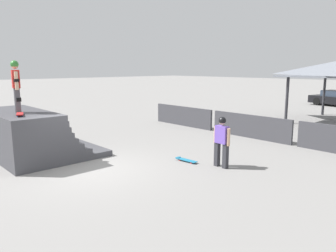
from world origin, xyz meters
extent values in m
plane|color=gray|center=(0.00, 0.00, 0.00)|extent=(160.00, 160.00, 0.00)
cube|color=#424247|center=(-2.85, -0.20, 0.10)|extent=(4.02, 3.37, 0.21)
cube|color=#424247|center=(-2.85, -0.60, 0.31)|extent=(4.02, 2.57, 0.21)
cube|color=#424247|center=(-2.85, -0.75, 0.52)|extent=(4.02, 2.28, 0.21)
cube|color=#424247|center=(-2.85, -0.85, 0.72)|extent=(4.02, 2.08, 0.21)
cube|color=#424247|center=(-2.85, -0.92, 0.93)|extent=(4.02, 1.94, 0.21)
cube|color=#424247|center=(-2.85, -0.97, 1.14)|extent=(4.02, 1.84, 0.21)
cube|color=#424247|center=(-2.85, -1.00, 1.34)|extent=(4.02, 1.77, 0.21)
cube|color=#424247|center=(-2.85, -1.02, 1.55)|extent=(4.02, 1.74, 0.21)
cylinder|color=silver|center=(-2.85, -0.17, 1.62)|extent=(3.94, 0.07, 0.07)
cube|color=#4C4C51|center=(-2.29, -1.18, 2.07)|extent=(0.19, 0.19, 0.84)
cube|color=black|center=(-2.28, -1.15, 2.12)|extent=(0.22, 0.18, 0.12)
cube|color=#4C4C51|center=(-2.65, -1.09, 2.07)|extent=(0.19, 0.19, 0.84)
cube|color=black|center=(-2.64, -1.06, 2.12)|extent=(0.22, 0.18, 0.12)
cube|color=red|center=(-2.47, -1.14, 2.79)|extent=(0.50, 0.33, 0.59)
cylinder|color=beige|center=(-2.19, -1.21, 2.74)|extent=(0.14, 0.14, 0.59)
cylinder|color=black|center=(-2.19, -1.21, 2.75)|extent=(0.20, 0.20, 0.09)
cylinder|color=beige|center=(-2.74, -1.07, 2.74)|extent=(0.14, 0.14, 0.59)
cylinder|color=black|center=(-2.74, -1.07, 2.75)|extent=(0.20, 0.20, 0.09)
sphere|color=beige|center=(-2.47, -1.14, 3.23)|extent=(0.23, 0.23, 0.23)
sphere|color=#337F33|center=(-2.47, -1.14, 3.26)|extent=(0.26, 0.26, 0.26)
cylinder|color=blue|center=(-1.54, -1.33, 1.68)|extent=(0.06, 0.05, 0.05)
cylinder|color=blue|center=(-1.59, -1.46, 1.68)|extent=(0.06, 0.05, 0.05)
cylinder|color=blue|center=(-2.00, -1.17, 1.68)|extent=(0.06, 0.05, 0.05)
cylinder|color=blue|center=(-2.04, -1.30, 1.68)|extent=(0.06, 0.05, 0.05)
cube|color=#B22323|center=(-1.79, -1.31, 1.71)|extent=(0.80, 0.45, 0.02)
cube|color=#B22323|center=(-1.45, -1.43, 1.73)|extent=(0.15, 0.22, 0.02)
cube|color=#2D2D33|center=(2.50, 3.32, 0.39)|extent=(0.15, 0.15, 0.79)
cube|color=#2D2D33|center=(2.85, 3.31, 0.39)|extent=(0.15, 0.15, 0.79)
cube|color=#6B4CB7|center=(2.67, 3.31, 1.07)|extent=(0.43, 0.23, 0.56)
cylinder|color=tan|center=(2.41, 3.32, 1.02)|extent=(0.11, 0.11, 0.56)
cylinder|color=tan|center=(2.94, 3.30, 1.02)|extent=(0.11, 0.11, 0.56)
sphere|color=tan|center=(2.67, 3.31, 1.49)|extent=(0.22, 0.22, 0.22)
sphere|color=black|center=(2.67, 3.31, 1.52)|extent=(0.24, 0.24, 0.24)
cylinder|color=red|center=(1.26, 2.83, 0.03)|extent=(0.05, 0.03, 0.05)
cylinder|color=red|center=(1.25, 2.97, 0.03)|extent=(0.05, 0.03, 0.05)
cylinder|color=red|center=(1.77, 2.87, 0.03)|extent=(0.05, 0.03, 0.05)
cylinder|color=red|center=(1.76, 3.01, 0.03)|extent=(0.05, 0.03, 0.05)
cube|color=teal|center=(1.51, 2.92, 0.06)|extent=(0.84, 0.26, 0.02)
cube|color=teal|center=(1.13, 2.89, 0.08)|extent=(0.11, 0.21, 0.02)
cube|color=#3D3D42|center=(-3.52, 7.80, 0.53)|extent=(4.04, 0.12, 1.05)
cube|color=#3D3D42|center=(0.77, 7.80, 0.53)|extent=(4.04, 0.12, 1.05)
cylinder|color=#2D2D33|center=(-0.02, 12.59, 1.31)|extent=(0.16, 0.16, 2.63)
cylinder|color=#2D2D33|center=(-0.02, 17.59, 1.31)|extent=(0.16, 0.16, 2.63)
cube|color=#283342|center=(-1.41, 23.54, 1.02)|extent=(2.20, 1.75, 0.46)
cylinder|color=black|center=(-2.44, 24.51, 0.32)|extent=(0.67, 0.32, 0.64)
cylinder|color=black|center=(-2.72, 23.02, 0.32)|extent=(0.67, 0.32, 0.64)
camera|label=1|loc=(8.99, -4.82, 3.18)|focal=35.00mm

